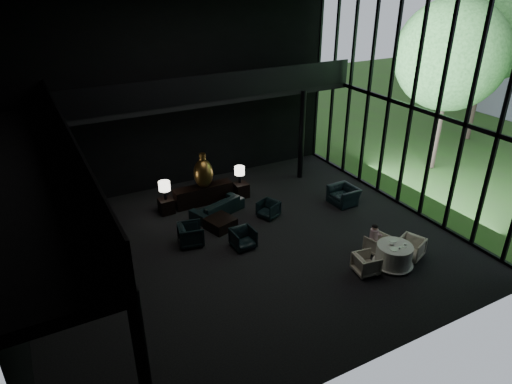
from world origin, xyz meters
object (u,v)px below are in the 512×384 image
console (203,194)px  lounge_armchair_east (268,209)px  child (374,232)px  coffee_table (220,223)px  dining_table (394,257)px  lounge_armchair_west (191,232)px  dining_chair_east (411,247)px  table_lamp_left (164,187)px  dining_chair_west (366,263)px  bronze_urn (203,173)px  dining_chair_north (377,244)px  sofa (217,204)px  table_lamp_right (240,171)px  side_table_left (166,206)px  window_armchair (344,192)px  side_table_right (241,190)px  lounge_armchair_south (243,238)px

console → lounge_armchair_east: size_ratio=3.54×
lounge_armchair_east → child: size_ratio=1.15×
coffee_table → dining_table: dining_table is taller
lounge_armchair_west → dining_chair_east: lounge_armchair_west is taller
table_lamp_left → dining_chair_west: size_ratio=1.08×
bronze_urn → dining_chair_north: size_ratio=2.18×
sofa → dining_chair_east: sofa is taller
sofa → coffee_table: bearing=53.4°
bronze_urn → dining_chair_west: (2.69, -6.70, -1.04)m
dining_chair_east → dining_chair_west: bearing=-112.4°
table_lamp_left → table_lamp_right: (3.20, -0.02, -0.01)m
side_table_left → dining_chair_east: 9.15m
window_armchair → dining_chair_east: (-0.44, -4.12, -0.11)m
bronze_urn → table_lamp_right: bearing=0.6°
side_table_right → lounge_armchair_east: bearing=-85.7°
window_armchair → dining_chair_west: bearing=-31.6°
lounge_armchair_west → dining_chair_east: bearing=-112.6°
bronze_urn → side_table_right: bearing=-3.4°
lounge_armchair_west → dining_chair_north: lounge_armchair_west is taller
bronze_urn → table_lamp_left: size_ratio=1.92×
lounge_armchair_east → dining_table: 5.08m
lounge_armchair_south → child: (3.76, -2.29, 0.36)m
side_table_left → dining_chair_west: size_ratio=0.87×
table_lamp_left → dining_table: table_lamp_left is taller
coffee_table → bronze_urn: bearing=83.5°
side_table_right → dining_chair_north: dining_chair_north is taller
side_table_right → dining_table: size_ratio=0.47×
coffee_table → dining_chair_west: size_ratio=1.36×
lounge_armchair_east → coffee_table: (-1.98, 0.08, -0.14)m
coffee_table → dining_chair_north: dining_chair_north is taller
bronze_urn → side_table_left: (-1.60, 0.04, -1.08)m
side_table_left → coffee_table: 2.50m
table_lamp_left → side_table_right: size_ratio=1.22×
dining_chair_east → window_armchair: bearing=152.1°
console → table_lamp_left: (-1.60, -0.08, 0.75)m
table_lamp_left → sofa: table_lamp_left is taller
sofa → console: bearing=-101.8°
coffee_table → dining_chair_west: 5.50m
bronze_urn → side_table_left: bronze_urn is taller
lounge_armchair_south → console: bearing=87.7°
table_lamp_left → console: bearing=2.9°
bronze_urn → coffee_table: bearing=-96.5°
side_table_right → console: bearing=172.3°
window_armchair → child: bearing=-24.0°
sofa → lounge_armchair_east: 1.99m
dining_table → child: size_ratio=2.16×
lounge_armchair_east → window_armchair: (3.25, -0.47, 0.15)m
console → side_table_right: size_ratio=3.98×
sofa → window_armchair: (4.88, -1.61, 0.05)m
side_table_left → child: bearing=-48.1°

